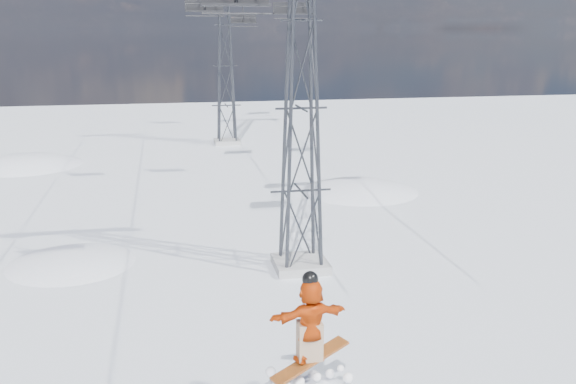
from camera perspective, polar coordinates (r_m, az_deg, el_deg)
The scene contains 6 objects.
snow_terrain at distance 37.84m, azimuth -11.88°, elevation -13.70°, with size 39.00×37.00×22.00m.
lift_tower_near at distance 20.87m, azimuth 1.18°, elevation 7.37°, with size 5.20×1.80×11.43m.
lift_tower_far at distance 45.53m, azimuth -5.58°, elevation 11.08°, with size 5.20×1.80×11.43m.
lift_chair_mid at distance 33.25m, azimuth 0.42°, elevation 15.93°, with size 1.94×0.56×2.40m.
lift_chair_far at distance 32.42m, azimuth -7.45°, elevation 16.00°, with size 1.85×0.53×2.30m.
lift_chair_extra at distance 53.06m, azimuth -4.03°, elevation 15.02°, with size 2.19×0.63×2.72m.
Camera 1 is at (-3.57, -12.25, 7.99)m, focal length 40.00 mm.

